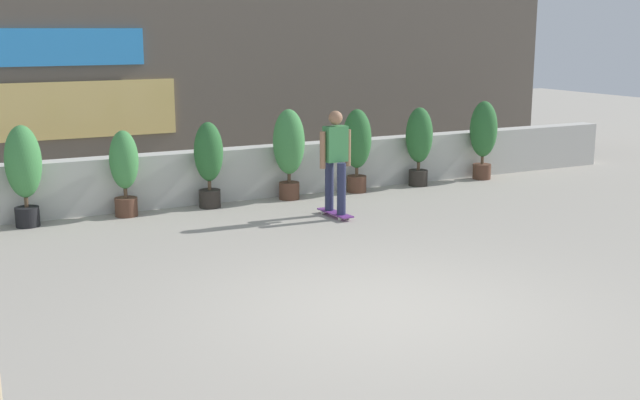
{
  "coord_description": "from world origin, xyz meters",
  "views": [
    {
      "loc": [
        -4.32,
        -6.97,
        2.95
      ],
      "look_at": [
        0.0,
        1.5,
        0.9
      ],
      "focal_mm": 44.85,
      "sensor_mm": 36.0,
      "label": 1
    }
  ],
  "objects_px": {
    "potted_plant_5": "(289,147)",
    "potted_plant_8": "(483,134)",
    "potted_plant_4": "(209,159)",
    "potted_plant_3": "(124,168)",
    "potted_plant_7": "(419,140)",
    "potted_plant_2": "(24,168)",
    "potted_plant_6": "(357,144)",
    "skater_far_right": "(335,159)"
  },
  "relations": [
    {
      "from": "potted_plant_2",
      "to": "potted_plant_8",
      "type": "relative_size",
      "value": 1.0
    },
    {
      "from": "potted_plant_5",
      "to": "skater_far_right",
      "type": "bearing_deg",
      "value": -87.23
    },
    {
      "from": "potted_plant_6",
      "to": "potted_plant_8",
      "type": "relative_size",
      "value": 0.98
    },
    {
      "from": "potted_plant_5",
      "to": "potted_plant_7",
      "type": "distance_m",
      "value": 2.72
    },
    {
      "from": "potted_plant_3",
      "to": "skater_far_right",
      "type": "height_order",
      "value": "skater_far_right"
    },
    {
      "from": "potted_plant_5",
      "to": "skater_far_right",
      "type": "distance_m",
      "value": 1.58
    },
    {
      "from": "potted_plant_7",
      "to": "skater_far_right",
      "type": "height_order",
      "value": "skater_far_right"
    },
    {
      "from": "potted_plant_2",
      "to": "potted_plant_3",
      "type": "bearing_deg",
      "value": 0.0
    },
    {
      "from": "potted_plant_2",
      "to": "potted_plant_3",
      "type": "relative_size",
      "value": 1.12
    },
    {
      "from": "potted_plant_4",
      "to": "potted_plant_7",
      "type": "distance_m",
      "value": 4.19
    },
    {
      "from": "potted_plant_4",
      "to": "potted_plant_5",
      "type": "bearing_deg",
      "value": 0.0
    },
    {
      "from": "potted_plant_2",
      "to": "potted_plant_7",
      "type": "distance_m",
      "value": 7.1
    },
    {
      "from": "potted_plant_5",
      "to": "potted_plant_7",
      "type": "bearing_deg",
      "value": 0.0
    },
    {
      "from": "potted_plant_8",
      "to": "potted_plant_4",
      "type": "bearing_deg",
      "value": -180.0
    },
    {
      "from": "potted_plant_3",
      "to": "potted_plant_8",
      "type": "distance_m",
      "value": 7.12
    },
    {
      "from": "potted_plant_2",
      "to": "potted_plant_6",
      "type": "xyz_separation_m",
      "value": [
        5.75,
        0.0,
        -0.01
      ]
    },
    {
      "from": "potted_plant_4",
      "to": "potted_plant_6",
      "type": "relative_size",
      "value": 0.94
    },
    {
      "from": "potted_plant_4",
      "to": "potted_plant_7",
      "type": "xyz_separation_m",
      "value": [
        4.19,
        0.0,
        0.04
      ]
    },
    {
      "from": "potted_plant_7",
      "to": "potted_plant_2",
      "type": "bearing_deg",
      "value": -180.0
    },
    {
      "from": "potted_plant_3",
      "to": "potted_plant_6",
      "type": "relative_size",
      "value": 0.91
    },
    {
      "from": "potted_plant_7",
      "to": "potted_plant_8",
      "type": "height_order",
      "value": "potted_plant_8"
    },
    {
      "from": "skater_far_right",
      "to": "potted_plant_3",
      "type": "bearing_deg",
      "value": 151.91
    },
    {
      "from": "potted_plant_3",
      "to": "potted_plant_8",
      "type": "height_order",
      "value": "potted_plant_8"
    },
    {
      "from": "skater_far_right",
      "to": "potted_plant_4",
      "type": "bearing_deg",
      "value": 134.44
    },
    {
      "from": "potted_plant_5",
      "to": "skater_far_right",
      "type": "height_order",
      "value": "skater_far_right"
    },
    {
      "from": "potted_plant_6",
      "to": "potted_plant_3",
      "type": "bearing_deg",
      "value": 180.0
    },
    {
      "from": "potted_plant_2",
      "to": "skater_far_right",
      "type": "height_order",
      "value": "skater_far_right"
    },
    {
      "from": "potted_plant_3",
      "to": "potted_plant_6",
      "type": "height_order",
      "value": "potted_plant_6"
    },
    {
      "from": "potted_plant_5",
      "to": "potted_plant_8",
      "type": "distance_m",
      "value": 4.24
    },
    {
      "from": "potted_plant_2",
      "to": "potted_plant_7",
      "type": "relative_size",
      "value": 1.03
    },
    {
      "from": "potted_plant_2",
      "to": "potted_plant_7",
      "type": "xyz_separation_m",
      "value": [
        7.1,
        0.0,
        -0.03
      ]
    },
    {
      "from": "potted_plant_7",
      "to": "potted_plant_5",
      "type": "bearing_deg",
      "value": 180.0
    },
    {
      "from": "potted_plant_4",
      "to": "potted_plant_2",
      "type": "bearing_deg",
      "value": 180.0
    },
    {
      "from": "potted_plant_4",
      "to": "potted_plant_7",
      "type": "bearing_deg",
      "value": 0.0
    },
    {
      "from": "potted_plant_2",
      "to": "potted_plant_8",
      "type": "height_order",
      "value": "potted_plant_8"
    },
    {
      "from": "potted_plant_4",
      "to": "potted_plant_5",
      "type": "height_order",
      "value": "potted_plant_5"
    },
    {
      "from": "potted_plant_3",
      "to": "potted_plant_4",
      "type": "relative_size",
      "value": 0.96
    },
    {
      "from": "potted_plant_2",
      "to": "potted_plant_5",
      "type": "bearing_deg",
      "value": 0.0
    },
    {
      "from": "potted_plant_5",
      "to": "potted_plant_8",
      "type": "relative_size",
      "value": 1.02
    },
    {
      "from": "potted_plant_2",
      "to": "skater_far_right",
      "type": "bearing_deg",
      "value": -19.48
    },
    {
      "from": "potted_plant_4",
      "to": "potted_plant_6",
      "type": "bearing_deg",
      "value": 0.0
    },
    {
      "from": "potted_plant_3",
      "to": "potted_plant_7",
      "type": "xyz_separation_m",
      "value": [
        5.6,
        0.0,
        0.08
      ]
    }
  ]
}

